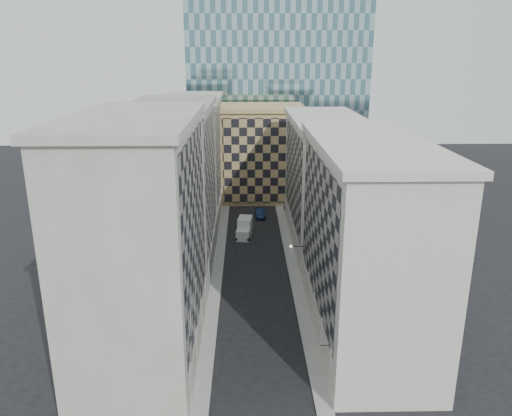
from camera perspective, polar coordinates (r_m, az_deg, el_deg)
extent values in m
cube|color=#969691|center=(68.96, -4.45, -7.34)|extent=(1.50, 100.00, 0.15)
cube|color=#969691|center=(69.16, 4.34, -7.26)|extent=(1.50, 100.00, 0.15)
cube|color=#9A978B|center=(47.88, -12.88, -4.29)|extent=(10.00, 22.00, 23.00)
cube|color=gray|center=(46.60, -7.12, -2.61)|extent=(0.25, 19.36, 18.00)
cube|color=#9A978B|center=(51.59, -6.73, -14.60)|extent=(0.45, 21.12, 3.20)
cube|color=#9A978B|center=(44.99, -13.90, 9.89)|extent=(10.80, 22.80, 0.70)
cylinder|color=#9A978B|center=(44.50, -7.98, -19.55)|extent=(0.90, 0.90, 4.40)
cylinder|color=#9A978B|center=(48.98, -7.24, -15.70)|extent=(0.90, 0.90, 4.40)
cylinder|color=#9A978B|center=(53.65, -6.64, -12.51)|extent=(0.90, 0.90, 4.40)
cylinder|color=#9A978B|center=(58.47, -6.15, -9.83)|extent=(0.90, 0.90, 4.40)
cube|color=gray|center=(68.64, -9.32, 2.07)|extent=(10.00, 22.00, 22.00)
cube|color=gray|center=(67.75, -5.29, 3.33)|extent=(0.25, 19.36, 17.00)
cube|color=gray|center=(71.16, -5.11, -5.21)|extent=(0.45, 21.12, 3.20)
cube|color=gray|center=(66.62, -9.80, 11.53)|extent=(10.80, 22.80, 0.70)
cylinder|color=gray|center=(63.40, -5.74, -7.57)|extent=(0.90, 0.90, 4.40)
cylinder|color=gray|center=(68.41, -5.40, -5.63)|extent=(0.90, 0.90, 4.40)
cylinder|color=gray|center=(73.49, -5.10, -3.96)|extent=(0.90, 0.90, 4.40)
cylinder|color=gray|center=(78.64, -4.85, -2.51)|extent=(0.90, 0.90, 4.40)
cube|color=#9A978B|center=(90.00, -7.43, 5.44)|extent=(10.00, 22.00, 21.00)
cube|color=gray|center=(89.31, -4.33, 6.43)|extent=(0.25, 19.36, 16.00)
cube|color=#9A978B|center=(91.84, -4.24, 0.04)|extent=(0.45, 21.12, 3.20)
cube|color=#9A978B|center=(88.44, -7.70, 12.34)|extent=(10.80, 22.80, 0.70)
cylinder|color=#9A978B|center=(83.82, -4.63, -1.24)|extent=(0.90, 0.90, 4.40)
cylinder|color=#9A978B|center=(89.04, -4.43, -0.11)|extent=(0.90, 0.90, 4.40)
cylinder|color=#9A978B|center=(94.30, -4.25, 0.89)|extent=(0.90, 0.90, 4.40)
cylinder|color=#9A978B|center=(99.58, -4.10, 1.78)|extent=(0.90, 0.90, 4.40)
cube|color=beige|center=(52.61, 12.39, -4.02)|extent=(10.00, 26.00, 20.00)
cube|color=gray|center=(51.16, 7.18, -2.56)|extent=(0.25, 22.88, 15.00)
cube|color=beige|center=(55.30, 6.87, -12.26)|extent=(0.45, 24.96, 3.20)
cube|color=beige|center=(49.86, 13.16, 7.13)|extent=(10.80, 26.80, 0.70)
cylinder|color=beige|center=(46.33, 8.92, -17.92)|extent=(0.90, 0.90, 4.40)
cylinder|color=beige|center=(50.60, 7.89, -14.55)|extent=(0.90, 0.90, 4.40)
cylinder|color=beige|center=(55.03, 7.05, -11.71)|extent=(0.90, 0.90, 4.40)
cylinder|color=beige|center=(59.59, 6.35, -9.29)|extent=(0.90, 0.90, 4.40)
cylinder|color=beige|center=(64.24, 5.76, -7.22)|extent=(0.90, 0.90, 4.40)
cube|color=beige|center=(78.01, 7.89, 2.84)|extent=(10.00, 28.00, 19.00)
cube|color=gray|center=(77.03, 4.34, 3.92)|extent=(0.25, 24.64, 14.00)
cube|color=beige|center=(79.73, 4.24, -2.67)|extent=(0.45, 26.88, 3.20)
cube|color=beige|center=(76.18, 8.19, 10.03)|extent=(10.80, 28.80, 0.70)
cube|color=tan|center=(102.56, 0.64, 6.19)|extent=(16.00, 14.00, 18.00)
cube|color=tan|center=(95.61, 0.78, 5.37)|extent=(15.20, 0.25, 16.50)
cube|color=tan|center=(101.18, 0.66, 11.42)|extent=(16.80, 14.80, 0.80)
cube|color=#2A2621|center=(115.54, -0.58, 9.96)|extent=(6.00, 6.00, 28.00)
cube|color=#2A2621|center=(114.60, -0.61, 17.26)|extent=(7.00, 7.00, 1.40)
cone|color=#2A2621|center=(115.09, -0.62, 22.60)|extent=(7.20, 7.20, 20.00)
cylinder|color=gray|center=(42.32, -7.50, -12.24)|extent=(0.10, 2.33, 2.33)
cylinder|color=gray|center=(45.82, -6.97, -9.78)|extent=(0.10, 2.33, 2.33)
cylinder|color=black|center=(61.25, 4.86, -4.38)|extent=(1.80, 0.08, 0.08)
sphere|color=#FFE5B2|center=(61.17, 4.02, -4.39)|extent=(0.36, 0.36, 0.36)
cube|color=silver|center=(80.21, -1.48, -3.07)|extent=(2.35, 2.52, 1.70)
cube|color=silver|center=(82.29, -1.26, -2.08)|extent=(2.59, 3.65, 2.93)
cylinder|color=black|center=(79.79, -2.22, -3.52)|extent=(0.39, 0.88, 0.85)
cylinder|color=black|center=(79.55, -0.88, -3.57)|extent=(0.39, 0.88, 0.85)
cylinder|color=black|center=(83.82, -1.79, -2.47)|extent=(0.39, 0.88, 0.85)
cylinder|color=black|center=(83.59, -0.51, -2.52)|extent=(0.39, 0.88, 0.85)
imported|color=#0F1D39|center=(91.21, 0.47, -0.57)|extent=(1.90, 4.77, 1.54)
cylinder|color=black|center=(45.75, 7.90, -15.28)|extent=(0.91, 0.14, 0.06)
cube|color=#C4BC90|center=(45.89, 6.98, -15.80)|extent=(0.14, 0.80, 0.79)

